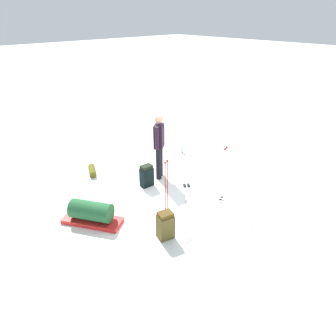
{
  "coord_description": "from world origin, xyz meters",
  "views": [
    {
      "loc": [
        4.26,
        4.53,
        3.91
      ],
      "look_at": [
        0.0,
        0.0,
        0.7
      ],
      "focal_mm": 32.56,
      "sensor_mm": 36.0,
      "label": 1
    }
  ],
  "objects_px": {
    "backpack_large_dark": "(147,176)",
    "ski_poles_planted_near": "(224,172)",
    "ski_pair_near": "(187,186)",
    "ski_poles_planted_far": "(166,185)",
    "sleeping_mat_rolled": "(92,171)",
    "thermos_bottle": "(182,149)",
    "skier_standing": "(159,143)",
    "gear_sled": "(91,213)",
    "backpack_bright": "(165,225)"
  },
  "relations": [
    {
      "from": "skier_standing",
      "to": "sleeping_mat_rolled",
      "type": "height_order",
      "value": "skier_standing"
    },
    {
      "from": "backpack_bright",
      "to": "ski_poles_planted_far",
      "type": "distance_m",
      "value": 0.91
    },
    {
      "from": "ski_pair_near",
      "to": "backpack_bright",
      "type": "height_order",
      "value": "backpack_bright"
    },
    {
      "from": "skier_standing",
      "to": "ski_poles_planted_far",
      "type": "relative_size",
      "value": 1.35
    },
    {
      "from": "backpack_large_dark",
      "to": "sleeping_mat_rolled",
      "type": "bearing_deg",
      "value": -66.0
    },
    {
      "from": "ski_poles_planted_near",
      "to": "ski_poles_planted_far",
      "type": "relative_size",
      "value": 1.07
    },
    {
      "from": "gear_sled",
      "to": "sleeping_mat_rolled",
      "type": "relative_size",
      "value": 2.33
    },
    {
      "from": "backpack_large_dark",
      "to": "sleeping_mat_rolled",
      "type": "distance_m",
      "value": 1.66
    },
    {
      "from": "skier_standing",
      "to": "gear_sled",
      "type": "xyz_separation_m",
      "value": [
        2.33,
        0.51,
        -0.73
      ]
    },
    {
      "from": "skier_standing",
      "to": "backpack_large_dark",
      "type": "distance_m",
      "value": 0.88
    },
    {
      "from": "ski_pair_near",
      "to": "ski_poles_planted_far",
      "type": "height_order",
      "value": "ski_poles_planted_far"
    },
    {
      "from": "backpack_large_dark",
      "to": "gear_sled",
      "type": "relative_size",
      "value": 0.44
    },
    {
      "from": "ski_poles_planted_near",
      "to": "thermos_bottle",
      "type": "bearing_deg",
      "value": -116.73
    },
    {
      "from": "ski_pair_near",
      "to": "thermos_bottle",
      "type": "bearing_deg",
      "value": -132.43
    },
    {
      "from": "thermos_bottle",
      "to": "backpack_bright",
      "type": "bearing_deg",
      "value": 39.78
    },
    {
      "from": "skier_standing",
      "to": "backpack_bright",
      "type": "bearing_deg",
      "value": 50.85
    },
    {
      "from": "ski_pair_near",
      "to": "backpack_bright",
      "type": "relative_size",
      "value": 2.77
    },
    {
      "from": "sleeping_mat_rolled",
      "to": "thermos_bottle",
      "type": "height_order",
      "value": "thermos_bottle"
    },
    {
      "from": "gear_sled",
      "to": "thermos_bottle",
      "type": "relative_size",
      "value": 4.93
    },
    {
      "from": "ski_poles_planted_far",
      "to": "thermos_bottle",
      "type": "distance_m",
      "value": 3.24
    },
    {
      "from": "ski_poles_planted_near",
      "to": "ski_poles_planted_far",
      "type": "height_order",
      "value": "ski_poles_planted_near"
    },
    {
      "from": "backpack_large_dark",
      "to": "ski_poles_planted_far",
      "type": "bearing_deg",
      "value": 69.75
    },
    {
      "from": "ski_pair_near",
      "to": "sleeping_mat_rolled",
      "type": "relative_size",
      "value": 2.88
    },
    {
      "from": "ski_pair_near",
      "to": "backpack_bright",
      "type": "bearing_deg",
      "value": 31.69
    },
    {
      "from": "backpack_large_dark",
      "to": "ski_poles_planted_far",
      "type": "height_order",
      "value": "ski_poles_planted_far"
    },
    {
      "from": "skier_standing",
      "to": "ski_poles_planted_near",
      "type": "bearing_deg",
      "value": 98.53
    },
    {
      "from": "backpack_large_dark",
      "to": "sleeping_mat_rolled",
      "type": "relative_size",
      "value": 1.03
    },
    {
      "from": "backpack_large_dark",
      "to": "ski_poles_planted_near",
      "type": "height_order",
      "value": "ski_poles_planted_near"
    },
    {
      "from": "backpack_bright",
      "to": "gear_sled",
      "type": "bearing_deg",
      "value": -60.2
    },
    {
      "from": "skier_standing",
      "to": "sleeping_mat_rolled",
      "type": "relative_size",
      "value": 3.09
    },
    {
      "from": "backpack_large_dark",
      "to": "thermos_bottle",
      "type": "relative_size",
      "value": 2.18
    },
    {
      "from": "ski_poles_planted_near",
      "to": "gear_sled",
      "type": "bearing_deg",
      "value": -26.91
    },
    {
      "from": "backpack_large_dark",
      "to": "backpack_bright",
      "type": "height_order",
      "value": "backpack_bright"
    },
    {
      "from": "ski_poles_planted_near",
      "to": "ski_poles_planted_far",
      "type": "bearing_deg",
      "value": -22.43
    },
    {
      "from": "backpack_large_dark",
      "to": "thermos_bottle",
      "type": "bearing_deg",
      "value": -159.01
    },
    {
      "from": "backpack_bright",
      "to": "thermos_bottle",
      "type": "height_order",
      "value": "backpack_bright"
    },
    {
      "from": "skier_standing",
      "to": "gear_sled",
      "type": "relative_size",
      "value": 1.33
    },
    {
      "from": "backpack_large_dark",
      "to": "gear_sled",
      "type": "bearing_deg",
      "value": 11.99
    },
    {
      "from": "backpack_bright",
      "to": "thermos_bottle",
      "type": "relative_size",
      "value": 2.2
    },
    {
      "from": "skier_standing",
      "to": "ski_pair_near",
      "type": "relative_size",
      "value": 1.07
    },
    {
      "from": "ski_poles_planted_far",
      "to": "ski_poles_planted_near",
      "type": "bearing_deg",
      "value": 157.57
    },
    {
      "from": "backpack_bright",
      "to": "skier_standing",
      "type": "bearing_deg",
      "value": -129.15
    },
    {
      "from": "backpack_bright",
      "to": "sleeping_mat_rolled",
      "type": "bearing_deg",
      "value": -95.71
    },
    {
      "from": "ski_poles_planted_far",
      "to": "gear_sled",
      "type": "distance_m",
      "value": 1.64
    },
    {
      "from": "sleeping_mat_rolled",
      "to": "thermos_bottle",
      "type": "distance_m",
      "value": 2.83
    },
    {
      "from": "backpack_bright",
      "to": "ski_poles_planted_far",
      "type": "xyz_separation_m",
      "value": [
        -0.56,
        -0.58,
        0.42
      ]
    },
    {
      "from": "backpack_large_dark",
      "to": "backpack_bright",
      "type": "bearing_deg",
      "value": 60.47
    },
    {
      "from": "backpack_bright",
      "to": "thermos_bottle",
      "type": "distance_m",
      "value": 3.99
    },
    {
      "from": "ski_pair_near",
      "to": "ski_poles_planted_far",
      "type": "bearing_deg",
      "value": 22.4
    },
    {
      "from": "skier_standing",
      "to": "backpack_large_dark",
      "type": "bearing_deg",
      "value": 13.43
    }
  ]
}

